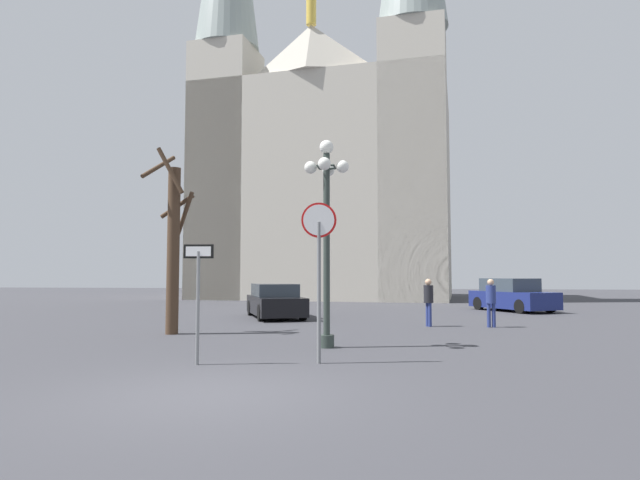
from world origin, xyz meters
The scene contains 10 objects.
ground_plane centered at (0.00, 0.00, 0.00)m, with size 120.00×120.00×0.00m, color #38383D.
cathedral centered at (-2.34, 32.01, 11.55)m, with size 19.53×14.88×38.74m.
stop_sign centered at (1.22, 2.85, 2.17)m, with size 0.70×0.12×3.16m.
one_way_arrow_sign centered at (-1.09, 2.38, 1.47)m, with size 0.59×0.08×2.32m.
street_lamp centered at (1.09, 5.12, 3.13)m, with size 1.09×1.09×5.01m.
bare_tree centered at (-3.78, 7.41, 2.69)m, with size 1.49×1.33×5.48m.
parked_car_near_black centered at (-2.09, 13.68, 0.65)m, with size 3.33×4.75×1.37m.
parked_car_far_navy centered at (8.32, 19.07, 0.73)m, with size 3.74×4.65×1.56m.
pedestrian_walking centered at (3.85, 10.76, 0.96)m, with size 0.32×0.32×1.60m.
pedestrian_standing centered at (5.88, 10.74, 0.96)m, with size 0.32×0.32×1.59m.
Camera 1 is at (2.67, -7.56, 1.72)m, focal length 29.85 mm.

